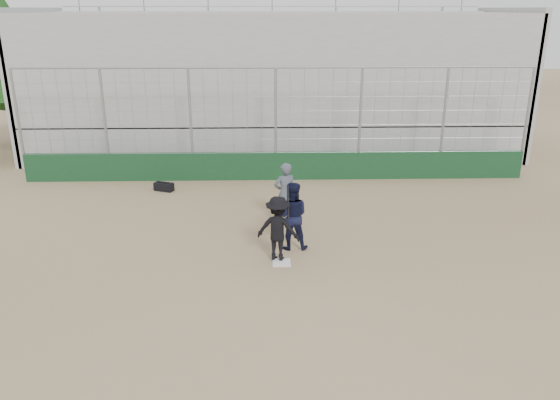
{
  "coord_description": "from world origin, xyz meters",
  "views": [
    {
      "loc": [
        -0.37,
        -12.12,
        5.9
      ],
      "look_at": [
        0.0,
        1.4,
        1.15
      ],
      "focal_mm": 35.0,
      "sensor_mm": 36.0,
      "label": 1
    }
  ],
  "objects_px": {
    "equipment_bag": "(164,187)",
    "catcher_crouched": "(291,227)",
    "umpire": "(285,197)",
    "batter_at_plate": "(278,229)"
  },
  "relations": [
    {
      "from": "batter_at_plate",
      "to": "equipment_bag",
      "type": "relative_size",
      "value": 2.52
    },
    {
      "from": "catcher_crouched",
      "to": "equipment_bag",
      "type": "relative_size",
      "value": 1.69
    },
    {
      "from": "umpire",
      "to": "catcher_crouched",
      "type": "bearing_deg",
      "value": 73.37
    },
    {
      "from": "umpire",
      "to": "equipment_bag",
      "type": "distance_m",
      "value": 5.15
    },
    {
      "from": "equipment_bag",
      "to": "catcher_crouched",
      "type": "bearing_deg",
      "value": -49.83
    },
    {
      "from": "catcher_crouched",
      "to": "equipment_bag",
      "type": "height_order",
      "value": "catcher_crouched"
    },
    {
      "from": "batter_at_plate",
      "to": "umpire",
      "type": "relative_size",
      "value": 1.1
    },
    {
      "from": "batter_at_plate",
      "to": "umpire",
      "type": "xyz_separation_m",
      "value": [
        0.26,
        2.4,
        -0.0
      ]
    },
    {
      "from": "umpire",
      "to": "equipment_bag",
      "type": "xyz_separation_m",
      "value": [
        -4.04,
        3.13,
        -0.68
      ]
    },
    {
      "from": "catcher_crouched",
      "to": "umpire",
      "type": "bearing_deg",
      "value": 93.3
    }
  ]
}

